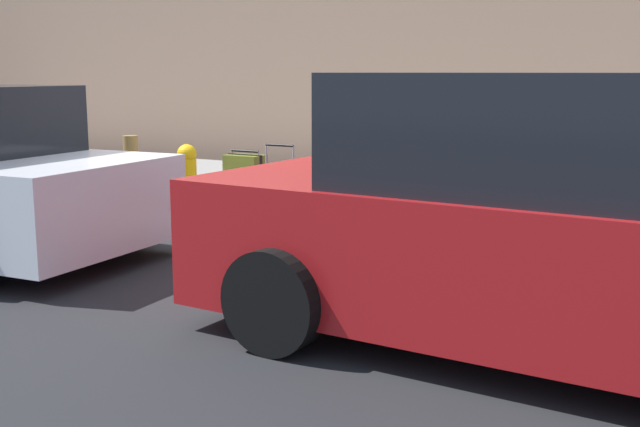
% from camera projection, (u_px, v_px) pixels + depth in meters
% --- Properties ---
extents(ground_plane, '(40.00, 40.00, 0.00)m').
position_uv_depth(ground_plane, '(189.00, 240.00, 7.95)').
color(ground_plane, black).
extents(sidewalk_curb, '(18.00, 5.00, 0.14)m').
position_uv_depth(sidewalk_curb, '(312.00, 198.00, 10.09)').
color(sidewalk_curb, gray).
rests_on(sidewalk_curb, ground_plane).
extents(suitcase_olive_0, '(0.49, 0.29, 0.77)m').
position_uv_depth(suitcase_olive_0, '(561.00, 214.00, 6.58)').
color(suitcase_olive_0, '#59601E').
rests_on(suitcase_olive_0, sidewalk_curb).
extents(suitcase_navy_1, '(0.36, 0.25, 0.65)m').
position_uv_depth(suitcase_navy_1, '(508.00, 214.00, 6.91)').
color(suitcase_navy_1, navy).
rests_on(suitcase_navy_1, sidewalk_curb).
extents(suitcase_silver_2, '(0.40, 0.22, 0.69)m').
position_uv_depth(suitcase_silver_2, '(461.00, 207.00, 7.12)').
color(suitcase_silver_2, '#9EA0A8').
rests_on(suitcase_silver_2, sidewalk_curb).
extents(suitcase_teal_3, '(0.44, 0.22, 0.86)m').
position_uv_depth(suitcase_teal_3, '(408.00, 208.00, 7.26)').
color(suitcase_teal_3, '#0F606B').
rests_on(suitcase_teal_3, sidewalk_curb).
extents(suitcase_black_4, '(0.41, 0.26, 0.74)m').
position_uv_depth(suitcase_black_4, '(365.00, 204.00, 7.58)').
color(suitcase_black_4, black).
rests_on(suitcase_black_4, sidewalk_curb).
extents(suitcase_maroon_5, '(0.45, 0.27, 0.67)m').
position_uv_depth(suitcase_maroon_5, '(321.00, 197.00, 7.80)').
color(suitcase_maroon_5, maroon).
rests_on(suitcase_maroon_5, sidewalk_curb).
extents(suitcase_red_6, '(0.39, 0.22, 0.81)m').
position_uv_depth(suitcase_red_6, '(280.00, 198.00, 8.02)').
color(suitcase_red_6, red).
rests_on(suitcase_red_6, sidewalk_curb).
extents(suitcase_olive_7, '(0.41, 0.26, 0.73)m').
position_uv_depth(suitcase_olive_7, '(246.00, 187.00, 8.27)').
color(suitcase_olive_7, '#59601E').
rests_on(suitcase_olive_7, sidewalk_curb).
extents(fire_hydrant, '(0.39, 0.21, 0.76)m').
position_uv_depth(fire_hydrant, '(187.00, 178.00, 8.53)').
color(fire_hydrant, '#D89E0C').
rests_on(fire_hydrant, sidewalk_curb).
extents(bollard_post, '(0.16, 0.16, 0.83)m').
position_uv_depth(bollard_post, '(132.00, 174.00, 8.71)').
color(bollard_post, brown).
rests_on(bollard_post, sidewalk_curb).
extents(parked_car_red_0, '(4.33, 2.12, 1.65)m').
position_uv_depth(parked_car_red_0, '(543.00, 225.00, 4.66)').
color(parked_car_red_0, '#AD1619').
rests_on(parked_car_red_0, ground_plane).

